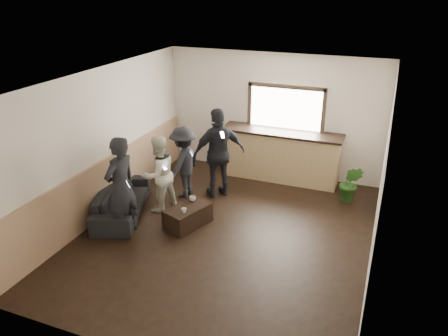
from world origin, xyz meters
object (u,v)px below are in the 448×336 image
at_px(cup_a, 193,198).
at_px(person_b, 159,174).
at_px(coffee_table, 188,216).
at_px(person_c, 184,162).
at_px(bar_counter, 281,152).
at_px(potted_plant, 351,184).
at_px(person_a, 121,187).
at_px(sofa, 122,200).
at_px(cup_b, 184,210).
at_px(person_d, 219,153).

distance_m(cup_a, person_b, 0.85).
bearing_deg(coffee_table, person_c, 119.04).
bearing_deg(bar_counter, potted_plant, -20.06).
bearing_deg(person_a, person_b, -177.55).
bearing_deg(potted_plant, person_b, -153.71).
relative_size(bar_counter, cup_a, 22.45).
xyz_separation_m(sofa, cup_a, (1.38, 0.31, 0.15)).
bearing_deg(potted_plant, sofa, -152.33).
xyz_separation_m(coffee_table, person_a, (-0.95, -0.66, 0.73)).
bearing_deg(person_a, cup_b, 125.90).
distance_m(sofa, cup_a, 1.42).
bearing_deg(person_d, sofa, 2.26).
relative_size(bar_counter, cup_b, 28.75).
xyz_separation_m(person_c, person_d, (0.67, 0.29, 0.19)).
bearing_deg(person_b, cup_a, 107.78).
bearing_deg(sofa, potted_plant, -81.88).
distance_m(coffee_table, person_d, 1.57).
distance_m(person_b, person_c, 0.74).
xyz_separation_m(cup_b, person_a, (-0.98, -0.45, 0.49)).
bearing_deg(bar_counter, person_b, -128.55).
relative_size(sofa, cup_b, 20.55).
xyz_separation_m(potted_plant, person_c, (-3.29, -1.00, 0.36)).
height_order(coffee_table, person_d, person_d).
xyz_separation_m(cup_a, person_d, (0.09, 1.11, 0.52)).
height_order(potted_plant, person_b, person_b).
height_order(person_b, person_d, person_d).
bearing_deg(coffee_table, potted_plant, 37.81).
height_order(bar_counter, sofa, bar_counter).
distance_m(potted_plant, person_b, 3.89).
height_order(cup_b, person_b, person_b).
xyz_separation_m(sofa, person_c, (0.79, 1.14, 0.48)).
bearing_deg(bar_counter, sofa, -131.84).
xyz_separation_m(bar_counter, person_a, (-2.00, -3.34, 0.28)).
relative_size(sofa, coffee_table, 2.23).
relative_size(cup_a, person_a, 0.07).
bearing_deg(potted_plant, person_c, -163.10).
relative_size(bar_counter, person_a, 1.47).
xyz_separation_m(bar_counter, coffee_table, (-1.05, -2.68, -0.45)).
bearing_deg(bar_counter, cup_a, -113.91).
distance_m(bar_counter, person_b, 2.96).
height_order(bar_counter, person_a, bar_counter).
distance_m(person_a, person_b, 1.06).
height_order(bar_counter, person_d, bar_counter).
xyz_separation_m(bar_counter, person_d, (-0.99, -1.31, 0.31)).
height_order(coffee_table, cup_b, cup_b).
bearing_deg(bar_counter, person_c, -136.10).
bearing_deg(coffee_table, person_b, 154.89).
relative_size(coffee_table, person_a, 0.47).
relative_size(cup_b, person_d, 0.05).
bearing_deg(sofa, cup_b, -115.85).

